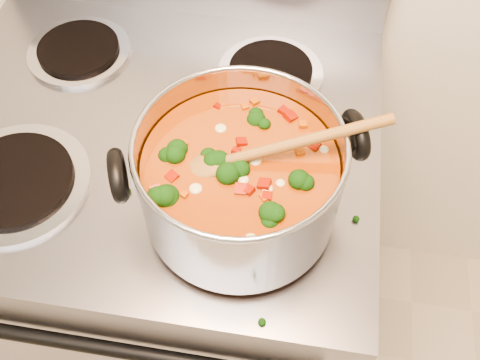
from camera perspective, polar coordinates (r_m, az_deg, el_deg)
name	(u,v)px	position (r m, az deg, el deg)	size (l,w,h in m)	color
electric_range	(178,245)	(1.32, -6.60, -6.94)	(0.78, 0.71, 1.08)	gray
stockpot	(240,179)	(0.75, -0.01, 0.07)	(0.35, 0.29, 0.17)	#AAAAB2
wooden_spoon	(253,154)	(0.71, 1.44, 2.79)	(0.28, 0.11, 0.09)	brown
cooktop_crumbs	(301,245)	(0.80, 6.53, -6.93)	(0.35, 0.31, 0.01)	black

